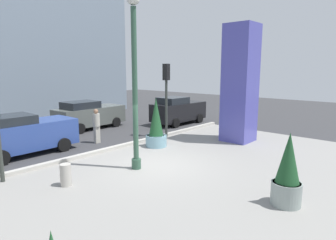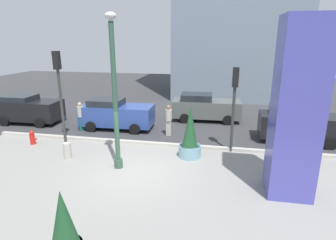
{
  "view_description": "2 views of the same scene",
  "coord_description": "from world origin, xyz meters",
  "px_view_note": "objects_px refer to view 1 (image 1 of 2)",
  "views": [
    {
      "loc": [
        -7.97,
        -7.78,
        3.79
      ],
      "look_at": [
        1.16,
        0.39,
        1.65
      ],
      "focal_mm": 30.82,
      "sensor_mm": 36.0,
      "label": 1
    },
    {
      "loc": [
        3.35,
        -10.04,
        5.32
      ],
      "look_at": [
        1.24,
        0.87,
        2.08
      ],
      "focal_mm": 29.55,
      "sensor_mm": 36.0,
      "label": 2
    }
  ],
  "objects_px": {
    "potted_plant_near_left": "(156,127)",
    "concrete_bollard": "(66,175)",
    "potted_plant_mid_plaza": "(287,174)",
    "car_intersection": "(23,134)",
    "car_far_lane": "(178,110)",
    "car_passing_lane": "(89,115)",
    "pedestrian_by_curb": "(96,124)",
    "art_pillar_blue": "(240,84)",
    "traffic_light_far_side": "(166,88)",
    "lamp_post": "(135,89)"
  },
  "relations": [
    {
      "from": "lamp_post",
      "to": "car_far_lane",
      "type": "distance_m",
      "value": 9.89
    },
    {
      "from": "traffic_light_far_side",
      "to": "car_passing_lane",
      "type": "bearing_deg",
      "value": 107.01
    },
    {
      "from": "concrete_bollard",
      "to": "car_intersection",
      "type": "height_order",
      "value": "car_intersection"
    },
    {
      "from": "traffic_light_far_side",
      "to": "car_intersection",
      "type": "relative_size",
      "value": 0.93
    },
    {
      "from": "car_passing_lane",
      "to": "pedestrian_by_curb",
      "type": "distance_m",
      "value": 3.99
    },
    {
      "from": "potted_plant_near_left",
      "to": "concrete_bollard",
      "type": "relative_size",
      "value": 3.25
    },
    {
      "from": "traffic_light_far_side",
      "to": "pedestrian_by_curb",
      "type": "height_order",
      "value": "traffic_light_far_side"
    },
    {
      "from": "car_passing_lane",
      "to": "potted_plant_near_left",
      "type": "bearing_deg",
      "value": -92.72
    },
    {
      "from": "concrete_bollard",
      "to": "car_passing_lane",
      "type": "xyz_separation_m",
      "value": [
        5.86,
        7.6,
        0.54
      ]
    },
    {
      "from": "car_far_lane",
      "to": "car_passing_lane",
      "type": "bearing_deg",
      "value": 148.14
    },
    {
      "from": "potted_plant_near_left",
      "to": "car_far_lane",
      "type": "height_order",
      "value": "potted_plant_near_left"
    },
    {
      "from": "traffic_light_far_side",
      "to": "potted_plant_near_left",
      "type": "bearing_deg",
      "value": -151.09
    },
    {
      "from": "car_passing_lane",
      "to": "pedestrian_by_curb",
      "type": "relative_size",
      "value": 2.57
    },
    {
      "from": "concrete_bollard",
      "to": "car_passing_lane",
      "type": "relative_size",
      "value": 0.16
    },
    {
      "from": "potted_plant_near_left",
      "to": "pedestrian_by_curb",
      "type": "height_order",
      "value": "potted_plant_near_left"
    },
    {
      "from": "potted_plant_mid_plaza",
      "to": "car_far_lane",
      "type": "relative_size",
      "value": 0.5
    },
    {
      "from": "potted_plant_near_left",
      "to": "pedestrian_by_curb",
      "type": "relative_size",
      "value": 1.36
    },
    {
      "from": "art_pillar_blue",
      "to": "concrete_bollard",
      "type": "relative_size",
      "value": 8.13
    },
    {
      "from": "potted_plant_near_left",
      "to": "car_far_lane",
      "type": "relative_size",
      "value": 0.58
    },
    {
      "from": "lamp_post",
      "to": "traffic_light_far_side",
      "type": "distance_m",
      "value": 5.56
    },
    {
      "from": "lamp_post",
      "to": "potted_plant_near_left",
      "type": "xyz_separation_m",
      "value": [
        2.88,
        1.72,
        -2.07
      ]
    },
    {
      "from": "potted_plant_near_left",
      "to": "traffic_light_far_side",
      "type": "relative_size",
      "value": 0.59
    },
    {
      "from": "pedestrian_by_curb",
      "to": "traffic_light_far_side",
      "type": "bearing_deg",
      "value": -26.9
    },
    {
      "from": "car_intersection",
      "to": "concrete_bollard",
      "type": "bearing_deg",
      "value": -97.05
    },
    {
      "from": "potted_plant_mid_plaza",
      "to": "art_pillar_blue",
      "type": "bearing_deg",
      "value": 38.48
    },
    {
      "from": "potted_plant_mid_plaza",
      "to": "traffic_light_far_side",
      "type": "relative_size",
      "value": 0.51
    },
    {
      "from": "potted_plant_mid_plaza",
      "to": "concrete_bollard",
      "type": "bearing_deg",
      "value": 120.27
    },
    {
      "from": "concrete_bollard",
      "to": "traffic_light_far_side",
      "type": "bearing_deg",
      "value": 17.12
    },
    {
      "from": "art_pillar_blue",
      "to": "potted_plant_mid_plaza",
      "type": "height_order",
      "value": "art_pillar_blue"
    },
    {
      "from": "traffic_light_far_side",
      "to": "art_pillar_blue",
      "type": "bearing_deg",
      "value": -61.97
    },
    {
      "from": "art_pillar_blue",
      "to": "pedestrian_by_curb",
      "type": "bearing_deg",
      "value": 135.34
    },
    {
      "from": "art_pillar_blue",
      "to": "pedestrian_by_curb",
      "type": "height_order",
      "value": "art_pillar_blue"
    },
    {
      "from": "lamp_post",
      "to": "car_far_lane",
      "type": "xyz_separation_m",
      "value": [
        8.35,
        4.87,
        -2.12
      ]
    },
    {
      "from": "concrete_bollard",
      "to": "potted_plant_mid_plaza",
      "type": "bearing_deg",
      "value": -59.73
    },
    {
      "from": "car_intersection",
      "to": "car_far_lane",
      "type": "xyz_separation_m",
      "value": [
        10.43,
        -0.35,
        0.02
      ]
    },
    {
      "from": "traffic_light_far_side",
      "to": "car_far_lane",
      "type": "relative_size",
      "value": 0.98
    },
    {
      "from": "concrete_bollard",
      "to": "pedestrian_by_curb",
      "type": "xyz_separation_m",
      "value": [
        4.01,
        4.06,
        0.63
      ]
    },
    {
      "from": "car_intersection",
      "to": "car_passing_lane",
      "type": "bearing_deg",
      "value": 28.49
    },
    {
      "from": "potted_plant_mid_plaza",
      "to": "car_intersection",
      "type": "bearing_deg",
      "value": 105.04
    },
    {
      "from": "lamp_post",
      "to": "car_far_lane",
      "type": "relative_size",
      "value": 1.51
    },
    {
      "from": "concrete_bollard",
      "to": "traffic_light_far_side",
      "type": "xyz_separation_m",
      "value": [
        7.48,
        2.3,
        2.43
      ]
    },
    {
      "from": "car_intersection",
      "to": "pedestrian_by_curb",
      "type": "bearing_deg",
      "value": -11.22
    },
    {
      "from": "art_pillar_blue",
      "to": "traffic_light_far_side",
      "type": "bearing_deg",
      "value": 118.03
    },
    {
      "from": "lamp_post",
      "to": "potted_plant_mid_plaza",
      "type": "relative_size",
      "value": 2.99
    },
    {
      "from": "potted_plant_near_left",
      "to": "potted_plant_mid_plaza",
      "type": "xyz_separation_m",
      "value": [
        -2.11,
        -7.15,
        -0.07
      ]
    },
    {
      "from": "potted_plant_near_left",
      "to": "concrete_bollard",
      "type": "bearing_deg",
      "value": -167.4
    },
    {
      "from": "concrete_bollard",
      "to": "car_far_lane",
      "type": "distance_m",
      "value": 11.88
    },
    {
      "from": "art_pillar_blue",
      "to": "traffic_light_far_side",
      "type": "height_order",
      "value": "art_pillar_blue"
    },
    {
      "from": "car_intersection",
      "to": "car_passing_lane",
      "type": "distance_m",
      "value": 6.0
    },
    {
      "from": "art_pillar_blue",
      "to": "potted_plant_near_left",
      "type": "distance_m",
      "value": 4.96
    }
  ]
}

